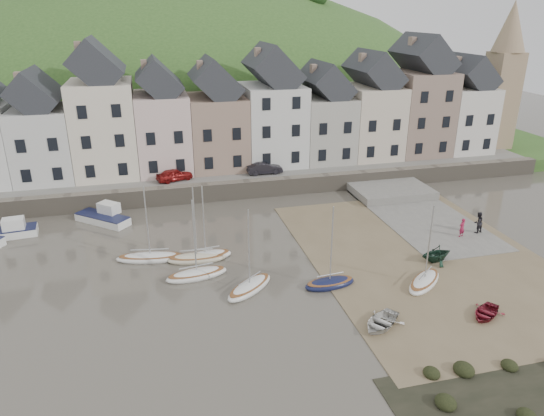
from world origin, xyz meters
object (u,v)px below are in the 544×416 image
object	(u,v)px
car_left	(175,175)
car_right	(265,168)
rowboat_green	(436,253)
rowboat_red	(486,313)
person_red	(462,227)
rowboat_white	(381,322)
sailboat_0	(151,257)
person_dark	(478,222)

from	to	relation	value
car_left	car_right	xyz separation A→B (m)	(9.72, 0.00, -0.01)
rowboat_green	car_right	distance (m)	22.25
rowboat_red	person_red	bearing A→B (deg)	118.85
rowboat_white	car_left	distance (m)	29.31
car_left	car_right	world-z (taller)	car_left
sailboat_0	car_left	size ratio (longest dim) A/B	1.67
person_red	car_right	distance (m)	21.59
car_right	person_red	bearing A→B (deg)	-142.45
rowboat_green	rowboat_red	size ratio (longest dim) A/B	0.99
rowboat_green	car_right	size ratio (longest dim) A/B	0.68
rowboat_white	car_right	distance (m)	27.32
sailboat_0	rowboat_green	distance (m)	22.32
rowboat_white	person_dark	size ratio (longest dim) A/B	1.63
person_red	car_left	size ratio (longest dim) A/B	0.44
rowboat_green	car_left	world-z (taller)	car_left
sailboat_0	car_right	xyz separation A→B (m)	(12.68, 14.65, 1.98)
rowboat_green	car_left	distance (m)	27.61
rowboat_red	person_dark	distance (m)	13.57
rowboat_red	rowboat_green	bearing A→B (deg)	138.05
rowboat_red	person_dark	size ratio (longest dim) A/B	1.39
rowboat_white	person_red	size ratio (longest dim) A/B	1.87
person_red	person_dark	bearing A→B (deg)	173.93
rowboat_white	person_dark	xyz separation A→B (m)	(14.31, 10.76, 0.69)
person_dark	car_right	xyz separation A→B (m)	(-15.26, 16.48, 1.16)
car_right	rowboat_green	bearing A→B (deg)	-157.35
rowboat_red	person_dark	world-z (taller)	person_dark
sailboat_0	rowboat_red	size ratio (longest dim) A/B	2.38
rowboat_white	person_red	xyz separation A→B (m)	(12.48, 10.37, 0.57)
sailboat_0	rowboat_green	xyz separation A→B (m)	(21.57, -5.69, 0.49)
rowboat_white	person_dark	bearing A→B (deg)	91.45
rowboat_red	car_left	xyz separation A→B (m)	(-17.64, 27.87, 1.91)
car_right	rowboat_white	bearing A→B (deg)	-178.98
rowboat_green	person_red	size ratio (longest dim) A/B	1.57
car_left	person_dark	bearing A→B (deg)	-141.90
sailboat_0	person_red	size ratio (longest dim) A/B	3.80
rowboat_green	person_red	world-z (taller)	person_red
rowboat_white	car_left	bearing A→B (deg)	165.89
sailboat_0	rowboat_red	distance (m)	24.48
person_red	car_right	world-z (taller)	car_right
car_right	rowboat_red	bearing A→B (deg)	-165.11
rowboat_red	car_right	size ratio (longest dim) A/B	0.69
person_dark	sailboat_0	bearing A→B (deg)	-16.45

